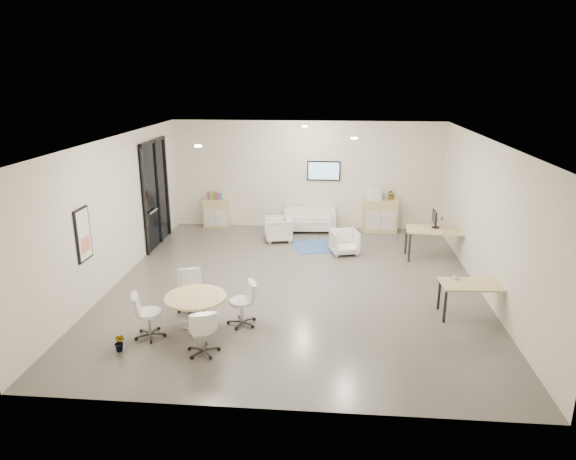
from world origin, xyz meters
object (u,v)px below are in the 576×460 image
(sideboard_left, at_px, (217,213))
(loveseat, at_px, (310,221))
(armchair_left, at_px, (278,228))
(desk_rear, at_px, (436,232))
(round_table, at_px, (196,301))
(sideboard_right, at_px, (380,215))
(armchair_right, at_px, (344,241))
(desk_front, at_px, (476,287))

(sideboard_left, xyz_separation_m, loveseat, (2.85, -0.16, -0.12))
(armchair_left, distance_m, desk_rear, 4.27)
(loveseat, distance_m, round_table, 6.67)
(sideboard_left, bearing_deg, desk_rear, -20.72)
(round_table, bearing_deg, desk_rear, 40.36)
(loveseat, height_order, armchair_left, armchair_left)
(sideboard_right, relative_size, loveseat, 0.62)
(desk_rear, bearing_deg, loveseat, 152.36)
(sideboard_right, bearing_deg, loveseat, -176.63)
(sideboard_right, distance_m, armchair_left, 3.15)
(sideboard_left, relative_size, desk_rear, 0.55)
(loveseat, distance_m, armchair_left, 1.33)
(sideboard_left, height_order, desk_rear, sideboard_left)
(sideboard_right, xyz_separation_m, armchair_left, (-2.93, -1.16, -0.12))
(armchair_right, bearing_deg, desk_rear, -18.98)
(armchair_left, height_order, desk_front, armchair_left)
(loveseat, height_order, desk_rear, desk_rear)
(desk_front, bearing_deg, armchair_left, 130.99)
(armchair_left, distance_m, round_table, 5.47)
(round_table, bearing_deg, desk_front, 10.91)
(armchair_right, bearing_deg, sideboard_left, 136.15)
(loveseat, distance_m, desk_front, 6.42)
(sideboard_right, bearing_deg, armchair_left, -158.38)
(loveseat, xyz_separation_m, armchair_right, (0.99, -1.99, 0.04))
(armchair_left, bearing_deg, sideboard_left, -133.07)
(sideboard_left, distance_m, desk_rear, 6.55)
(desk_rear, xyz_separation_m, desk_front, (0.14, -3.28, -0.07))
(loveseat, xyz_separation_m, armchair_left, (-0.84, -1.04, 0.06))
(desk_rear, height_order, round_table, desk_rear)
(sideboard_right, distance_m, loveseat, 2.10)
(loveseat, relative_size, armchair_left, 2.13)
(armchair_right, xyz_separation_m, round_table, (-2.75, -4.44, 0.25))
(sideboard_left, relative_size, round_table, 0.77)
(sideboard_right, bearing_deg, round_table, -120.40)
(sideboard_left, distance_m, loveseat, 2.86)
(sideboard_right, relative_size, desk_rear, 0.63)
(desk_rear, xyz_separation_m, round_table, (-5.03, -4.27, -0.10))
(armchair_right, relative_size, desk_front, 0.51)
(sideboard_left, height_order, sideboard_right, sideboard_right)
(armchair_right, distance_m, desk_front, 4.22)
(sideboard_right, xyz_separation_m, desk_front, (1.32, -5.56, 0.13))
(sideboard_left, relative_size, armchair_left, 1.17)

